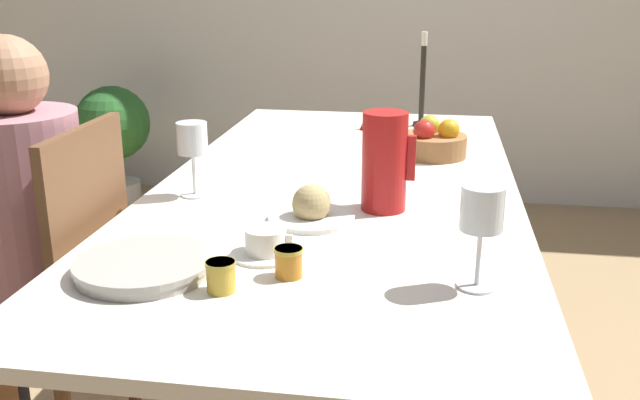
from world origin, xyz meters
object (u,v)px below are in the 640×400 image
(person_seated, at_px, (15,232))
(red_pitcher, at_px, (384,161))
(bread_plate, at_px, (311,209))
(jam_jar_amber, at_px, (221,275))
(jam_jar_red, at_px, (289,261))
(chair_person_side, at_px, (54,308))
(serving_tray, at_px, (144,266))
(fruit_bowl, at_px, (433,142))
(candlestick_tall, at_px, (422,89))
(potted_plant, at_px, (113,133))
(wine_glass_juice, at_px, (482,214))
(teacup_near_person, at_px, (266,244))
(wine_glass_water, at_px, (192,142))

(person_seated, xyz_separation_m, red_pitcher, (0.91, 0.15, 0.18))
(bread_plate, distance_m, jam_jar_amber, 0.42)
(person_seated, bearing_deg, jam_jar_red, -110.65)
(chair_person_side, height_order, bread_plate, chair_person_side)
(serving_tray, relative_size, fruit_bowl, 1.30)
(jam_jar_amber, height_order, candlestick_tall, candlestick_tall)
(bread_plate, bearing_deg, potted_plant, 124.99)
(wine_glass_juice, xyz_separation_m, teacup_near_person, (-0.42, 0.09, -0.12))
(teacup_near_person, bearing_deg, wine_glass_water, 126.79)
(wine_glass_water, xyz_separation_m, jam_jar_amber, (0.24, -0.55, -0.11))
(red_pitcher, height_order, candlestick_tall, candlestick_tall)
(red_pitcher, xyz_separation_m, bread_plate, (-0.16, -0.11, -0.10))
(teacup_near_person, distance_m, jam_jar_amber, 0.19)
(wine_glass_juice, height_order, bread_plate, wine_glass_juice)
(teacup_near_person, height_order, potted_plant, teacup_near_person)
(person_seated, distance_m, teacup_near_person, 0.72)
(red_pitcher, bearing_deg, serving_tray, -132.95)
(jam_jar_red, bearing_deg, candlestick_tall, 81.49)
(chair_person_side, relative_size, candlestick_tall, 2.84)
(serving_tray, bearing_deg, chair_person_side, 142.66)
(chair_person_side, distance_m, jam_jar_amber, 0.71)
(serving_tray, height_order, bread_plate, bread_plate)
(serving_tray, xyz_separation_m, jam_jar_amber, (0.17, -0.06, 0.02))
(person_seated, bearing_deg, bread_plate, -86.89)
(wine_glass_water, distance_m, wine_glass_juice, 0.84)
(teacup_near_person, relative_size, serving_tray, 0.54)
(jam_jar_red, height_order, candlestick_tall, candlestick_tall)
(bread_plate, bearing_deg, candlestick_tall, 78.50)
(potted_plant, bearing_deg, person_seated, -70.72)
(serving_tray, height_order, fruit_bowl, fruit_bowl)
(wine_glass_water, distance_m, fruit_bowl, 0.81)
(person_seated, xyz_separation_m, bread_plate, (0.74, 0.04, 0.09))
(chair_person_side, distance_m, serving_tray, 0.55)
(chair_person_side, bearing_deg, serving_tray, -127.34)
(person_seated, relative_size, fruit_bowl, 5.70)
(serving_tray, bearing_deg, teacup_near_person, 30.38)
(candlestick_tall, bearing_deg, fruit_bowl, -83.94)
(serving_tray, relative_size, jam_jar_red, 4.62)
(chair_person_side, height_order, jam_jar_red, chair_person_side)
(wine_glass_water, distance_m, bread_plate, 0.38)
(candlestick_tall, bearing_deg, potted_plant, 149.11)
(red_pitcher, height_order, wine_glass_water, red_pitcher)
(wine_glass_juice, distance_m, serving_tray, 0.65)
(red_pitcher, xyz_separation_m, wine_glass_juice, (0.21, -0.43, 0.02))
(person_seated, xyz_separation_m, jam_jar_amber, (0.65, -0.37, 0.09))
(wine_glass_juice, xyz_separation_m, serving_tray, (-0.64, -0.04, -0.13))
(wine_glass_juice, relative_size, candlestick_tall, 0.56)
(wine_glass_juice, xyz_separation_m, jam_jar_amber, (-0.47, -0.09, -0.11))
(wine_glass_juice, height_order, teacup_near_person, wine_glass_juice)
(person_seated, xyz_separation_m, candlestick_tall, (0.97, 1.16, 0.20))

